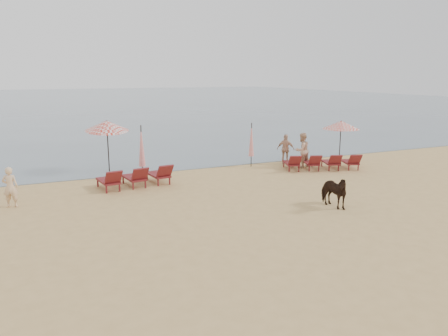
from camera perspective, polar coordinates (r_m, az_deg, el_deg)
The scene contains 12 objects.
ground at distance 14.20m, azimuth 8.34°, elevation -8.24°, with size 120.00×120.00×0.00m, color tan.
sea at distance 91.61m, azimuth -19.70°, elevation 8.35°, with size 160.00×140.00×0.06m, color #51606B.
lounger_cluster_left at distance 19.76m, azimuth -11.47°, elevation -1.13°, with size 3.23×2.16×0.67m.
lounger_cluster_right at distance 23.45m, azimuth 12.66°, elevation 0.78°, with size 4.10×2.72×0.60m.
umbrella_open_left_b at distance 22.89m, azimuth -15.05°, elevation 5.36°, with size 2.15×2.19×2.75m.
umbrella_open_right at distance 24.81m, azimuth 15.04°, elevation 5.44°, with size 2.00×2.00×2.44m.
umbrella_closed_left at distance 20.96m, azimuth -10.71°, elevation 2.81°, with size 0.32×0.32×2.59m.
umbrella_closed_right at distance 23.55m, azimuth 3.60°, elevation 3.70°, with size 0.29×0.29×2.39m.
cow at distance 16.86m, azimuth 14.02°, elevation -2.97°, with size 0.67×1.47×1.25m, color black.
beachgoer_left at distance 18.23m, azimuth -26.14°, elevation -2.25°, with size 0.56×0.37×1.55m, color #E4BA8E.
beachgoer_right_a at distance 23.78m, azimuth 10.14°, elevation 2.31°, with size 0.91×0.71×1.87m, color #D4A784.
beachgoer_right_b at distance 24.54m, azimuth 8.07°, elevation 2.45°, with size 0.98×0.41×1.67m, color tan.
Camera 1 is at (-7.22, -11.19, 4.91)m, focal length 35.00 mm.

